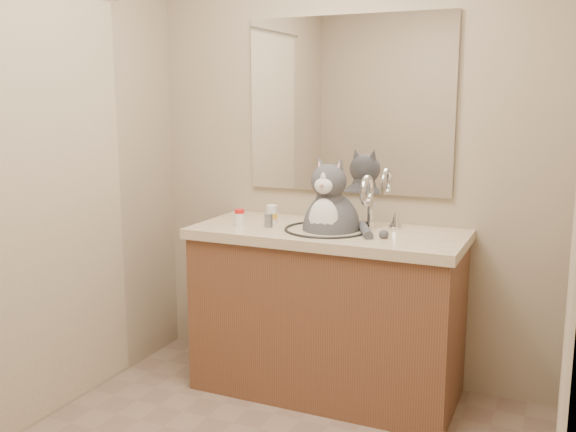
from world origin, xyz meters
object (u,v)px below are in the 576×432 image
at_px(cat, 331,225).
at_px(pill_bottle_redcap, 240,218).
at_px(grey_canister, 269,220).
at_px(pill_bottle_orange, 272,215).

relative_size(cat, pill_bottle_redcap, 6.71).
bearing_deg(pill_bottle_redcap, grey_canister, 13.00).
bearing_deg(cat, pill_bottle_redcap, -166.58).
relative_size(pill_bottle_redcap, pill_bottle_orange, 0.90).
relative_size(pill_bottle_orange, grey_canister, 1.40).
relative_size(cat, pill_bottle_orange, 6.05).
distance_m(pill_bottle_redcap, pill_bottle_orange, 0.18).
xyz_separation_m(pill_bottle_orange, grey_canister, (0.03, -0.10, -0.01)).
bearing_deg(grey_canister, cat, 12.95).
relative_size(pill_bottle_redcap, grey_canister, 1.26).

